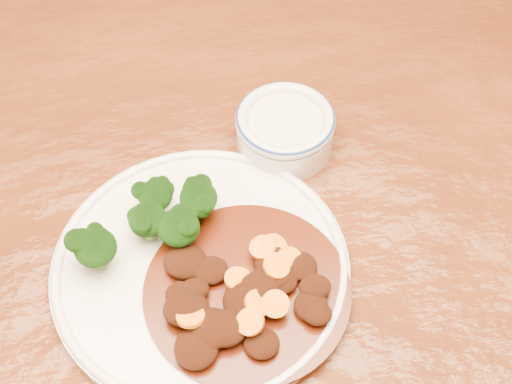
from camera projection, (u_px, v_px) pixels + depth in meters
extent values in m
cube|color=#58270F|center=(237.00, 247.00, 0.73)|extent=(1.57, 1.02, 0.04)
cylinder|color=silver|center=(201.00, 269.00, 0.69)|extent=(0.29, 0.29, 0.01)
torus|color=silver|center=(200.00, 265.00, 0.68)|extent=(0.29, 0.29, 0.01)
cylinder|color=#75A254|center=(150.00, 231.00, 0.70)|extent=(0.01, 0.01, 0.02)
ellipsoid|color=black|center=(148.00, 219.00, 0.68)|extent=(0.04, 0.04, 0.03)
cylinder|color=#75A254|center=(100.00, 260.00, 0.68)|extent=(0.01, 0.01, 0.02)
ellipsoid|color=black|center=(95.00, 248.00, 0.66)|extent=(0.04, 0.04, 0.03)
cylinder|color=#75A254|center=(158.00, 207.00, 0.71)|extent=(0.01, 0.01, 0.02)
ellipsoid|color=black|center=(155.00, 195.00, 0.70)|extent=(0.03, 0.03, 0.03)
cylinder|color=#75A254|center=(181.00, 240.00, 0.69)|extent=(0.01, 0.01, 0.02)
ellipsoid|color=black|center=(179.00, 228.00, 0.67)|extent=(0.04, 0.04, 0.03)
cylinder|color=#75A254|center=(200.00, 210.00, 0.71)|extent=(0.01, 0.01, 0.02)
ellipsoid|color=black|center=(199.00, 198.00, 0.70)|extent=(0.04, 0.04, 0.03)
cylinder|color=#411607|center=(247.00, 291.00, 0.67)|extent=(0.19, 0.19, 0.00)
ellipsoid|color=black|center=(274.00, 276.00, 0.66)|extent=(0.04, 0.03, 0.02)
ellipsoid|color=black|center=(194.00, 290.00, 0.65)|extent=(0.03, 0.02, 0.01)
ellipsoid|color=black|center=(185.00, 262.00, 0.67)|extent=(0.04, 0.04, 0.02)
ellipsoid|color=black|center=(210.00, 271.00, 0.67)|extent=(0.03, 0.03, 0.02)
ellipsoid|color=black|center=(196.00, 348.00, 0.62)|extent=(0.04, 0.04, 0.02)
ellipsoid|color=black|center=(276.00, 257.00, 0.67)|extent=(0.02, 0.03, 0.01)
ellipsoid|color=black|center=(302.00, 266.00, 0.67)|extent=(0.03, 0.03, 0.01)
ellipsoid|color=black|center=(180.00, 294.00, 0.65)|extent=(0.03, 0.03, 0.01)
ellipsoid|color=black|center=(245.00, 300.00, 0.65)|extent=(0.04, 0.04, 0.02)
ellipsoid|color=black|center=(273.00, 263.00, 0.67)|extent=(0.04, 0.03, 0.02)
ellipsoid|color=black|center=(311.00, 306.00, 0.65)|extent=(0.03, 0.03, 0.02)
ellipsoid|color=black|center=(259.00, 289.00, 0.65)|extent=(0.04, 0.04, 0.02)
ellipsoid|color=black|center=(283.00, 281.00, 0.66)|extent=(0.03, 0.03, 0.01)
ellipsoid|color=black|center=(317.00, 314.00, 0.64)|extent=(0.03, 0.02, 0.01)
ellipsoid|color=black|center=(225.00, 328.00, 0.63)|extent=(0.04, 0.04, 0.02)
ellipsoid|color=black|center=(186.00, 309.00, 0.64)|extent=(0.04, 0.03, 0.02)
ellipsoid|color=black|center=(193.00, 267.00, 0.67)|extent=(0.02, 0.02, 0.01)
ellipsoid|color=black|center=(262.00, 344.00, 0.62)|extent=(0.03, 0.03, 0.02)
ellipsoid|color=black|center=(211.00, 329.00, 0.63)|extent=(0.04, 0.04, 0.02)
ellipsoid|color=black|center=(201.00, 320.00, 0.64)|extent=(0.03, 0.03, 0.01)
ellipsoid|color=black|center=(315.00, 287.00, 0.65)|extent=(0.03, 0.03, 0.02)
cylinder|color=orange|center=(191.00, 317.00, 0.62)|extent=(0.03, 0.03, 0.01)
cylinder|color=orange|center=(258.00, 303.00, 0.64)|extent=(0.04, 0.04, 0.02)
cylinder|color=orange|center=(276.00, 266.00, 0.66)|extent=(0.03, 0.03, 0.02)
cylinder|color=orange|center=(274.00, 246.00, 0.68)|extent=(0.04, 0.04, 0.01)
cylinder|color=orange|center=(275.00, 304.00, 0.64)|extent=(0.04, 0.03, 0.02)
cylinder|color=orange|center=(263.00, 248.00, 0.67)|extent=(0.03, 0.03, 0.01)
cylinder|color=orange|center=(289.00, 260.00, 0.67)|extent=(0.03, 0.03, 0.02)
cylinder|color=orange|center=(250.00, 322.00, 0.62)|extent=(0.03, 0.03, 0.02)
cylinder|color=orange|center=(238.00, 279.00, 0.65)|extent=(0.04, 0.04, 0.01)
cylinder|color=beige|center=(285.00, 135.00, 0.78)|extent=(0.11, 0.11, 0.03)
cylinder|color=silver|center=(285.00, 122.00, 0.76)|extent=(0.08, 0.08, 0.01)
torus|color=beige|center=(285.00, 120.00, 0.76)|extent=(0.11, 0.11, 0.01)
torus|color=navy|center=(285.00, 118.00, 0.75)|extent=(0.11, 0.11, 0.00)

